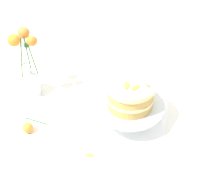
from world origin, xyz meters
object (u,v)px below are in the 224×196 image
Objects in this scene: cake_stand at (130,107)px; flower_vase at (30,69)px; dining_table at (100,135)px; fallen_rose at (28,128)px; layer_cake at (130,94)px.

cake_stand is 0.87× the size of flower_vase.
dining_table is 0.33m from fallen_rose.
layer_cake is at bearing 6.11° from dining_table.
cake_stand is 0.07m from layer_cake.
dining_table is 6.94× the size of layer_cake.
layer_cake is at bearing 15.22° from fallen_rose.
layer_cake is 0.60× the size of flower_vase.
layer_cake is 0.49m from flower_vase.
dining_table is at bearing -173.85° from cake_stand.
fallen_rose is at bearing -77.91° from flower_vase.
fallen_rose is at bearing -164.78° from layer_cake.
fallen_rose reaches higher than dining_table.
layer_cake is (0.13, 0.01, 0.25)m from dining_table.
cake_stand is at bearing 6.15° from dining_table.
flower_vase is at bearing 163.90° from layer_cake.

